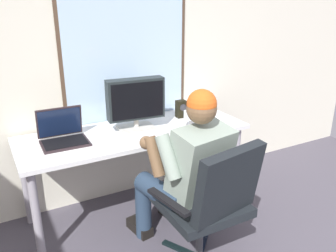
{
  "coord_description": "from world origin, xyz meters",
  "views": [
    {
      "loc": [
        -1.17,
        -0.16,
        1.75
      ],
      "look_at": [
        -0.05,
        1.9,
        0.89
      ],
      "focal_mm": 37.83,
      "sensor_mm": 36.0,
      "label": 1
    }
  ],
  "objects": [
    {
      "name": "laptop",
      "position": [
        -0.69,
        2.34,
        0.8
      ],
      "size": [
        0.34,
        0.29,
        0.24
      ],
      "color": "black",
      "rests_on": "desk"
    },
    {
      "name": "person_seated",
      "position": [
        -0.03,
        1.67,
        0.64
      ],
      "size": [
        0.58,
        0.82,
        1.23
      ],
      "color": "#26374D",
      "rests_on": "ground"
    },
    {
      "name": "office_chair",
      "position": [
        0.01,
        1.41,
        0.54
      ],
      "size": [
        0.66,
        0.61,
        0.93
      ],
      "color": "black",
      "rests_on": "ground"
    },
    {
      "name": "crt_monitor",
      "position": [
        -0.11,
        2.31,
        0.97
      ],
      "size": [
        0.46,
        0.25,
        0.42
      ],
      "color": "beige",
      "rests_on": "desk"
    },
    {
      "name": "wall_rear",
      "position": [
        -0.0,
        2.67,
        1.37
      ],
      "size": [
        5.64,
        0.08,
        2.73
      ],
      "color": "silver",
      "rests_on": "ground"
    },
    {
      "name": "wine_glass",
      "position": [
        0.28,
        2.14,
        0.84
      ],
      "size": [
        0.09,
        0.09,
        0.14
      ],
      "color": "silver",
      "rests_on": "desk"
    },
    {
      "name": "cd_case",
      "position": [
        0.49,
        2.16,
        0.74
      ],
      "size": [
        0.15,
        0.14,
        0.01
      ],
      "color": "#1A2530",
      "rests_on": "desk"
    },
    {
      "name": "desk",
      "position": [
        -0.14,
        2.28,
        0.65
      ],
      "size": [
        1.82,
        0.66,
        0.74
      ],
      "color": "#97919C",
      "rests_on": "ground"
    },
    {
      "name": "desk_speaker",
      "position": [
        0.36,
        2.4,
        0.81
      ],
      "size": [
        0.09,
        0.07,
        0.15
      ],
      "color": "black",
      "rests_on": "desk"
    }
  ]
}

